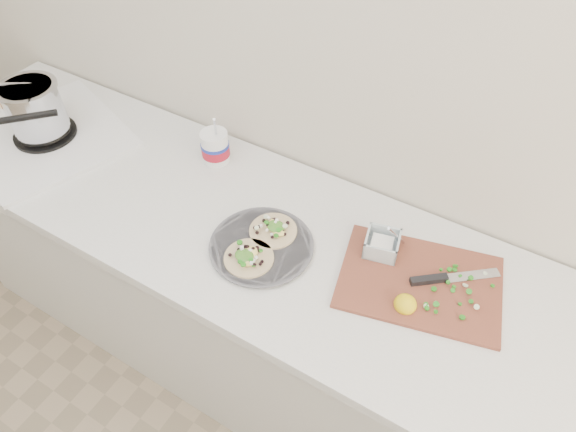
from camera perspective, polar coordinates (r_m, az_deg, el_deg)
The scene contains 5 objects.
counter at distance 1.95m, azimuth -5.67°, elevation -8.49°, with size 2.44×0.66×0.90m.
stove at distance 2.01m, azimuth -25.92°, elevation 9.70°, with size 0.66×0.64×0.26m.
taco_plate at distance 1.48m, azimuth -2.98°, elevation -3.11°, with size 0.30×0.30×0.04m.
tub at distance 1.75m, azimuth -8.09°, elevation 7.83°, with size 0.10×0.10×0.21m.
cutboard at distance 1.45m, azimuth 14.33°, elevation -6.51°, with size 0.49×0.39×0.07m.
Camera 1 is at (0.73, 0.57, 2.05)m, focal length 32.00 mm.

